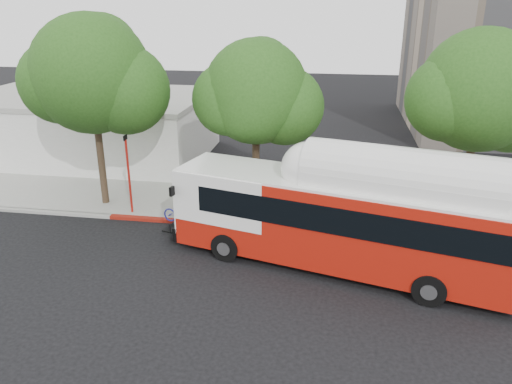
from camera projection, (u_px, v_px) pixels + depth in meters
ground at (256, 269)px, 20.12m from camera, size 120.00×120.00×0.00m
sidewalk at (276, 207)px, 26.08m from camera, size 60.00×5.00×0.15m
curb_strip at (270, 227)px, 23.69m from camera, size 60.00×0.30×0.15m
red_curb_segment at (208, 223)px, 24.14m from camera, size 10.00×0.32×0.16m
street_tree_left at (101, 79)px, 24.17m from camera, size 6.67×5.80×9.74m
street_tree_mid at (265, 96)px, 23.69m from camera, size 5.75×5.00×8.62m
street_tree_right at (490, 96)px, 21.87m from camera, size 6.21×5.40×9.18m
low_commercial_bldg at (89, 125)px, 34.37m from camera, size 16.20×10.20×4.25m
transit_bus at (340, 223)px, 19.61m from camera, size 14.47×6.14×4.23m
signal_pole at (129, 175)px, 24.56m from camera, size 0.12×0.39×4.14m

